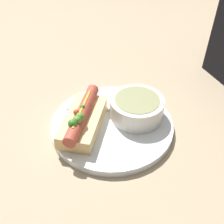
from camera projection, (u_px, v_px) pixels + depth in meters
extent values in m
plane|color=tan|center=(112.00, 127.00, 0.59)|extent=(4.00, 4.00, 0.00)
cylinder|color=white|center=(112.00, 125.00, 0.58)|extent=(0.27, 0.27, 0.02)
cube|color=#E5C17F|center=(83.00, 121.00, 0.56)|extent=(0.17, 0.14, 0.03)
cylinder|color=#B24738|center=(82.00, 113.00, 0.54)|extent=(0.16, 0.11, 0.03)
sphere|color=#518C2D|center=(77.00, 120.00, 0.51)|extent=(0.02, 0.02, 0.02)
sphere|color=#387A28|center=(72.00, 124.00, 0.50)|extent=(0.02, 0.02, 0.02)
sphere|color=#518C2D|center=(80.00, 117.00, 0.51)|extent=(0.02, 0.02, 0.02)
sphere|color=#387A28|center=(82.00, 107.00, 0.54)|extent=(0.01, 0.01, 0.01)
sphere|color=#C63F1E|center=(77.00, 113.00, 0.52)|extent=(0.01, 0.01, 0.01)
cylinder|color=gold|center=(82.00, 108.00, 0.53)|extent=(0.10, 0.07, 0.01)
cylinder|color=silver|center=(137.00, 108.00, 0.58)|extent=(0.12, 0.12, 0.05)
cylinder|color=#8C8E60|center=(137.00, 102.00, 0.57)|extent=(0.10, 0.10, 0.01)
cube|color=#B7B7BC|center=(98.00, 109.00, 0.61)|extent=(0.06, 0.14, 0.00)
ellipsoid|color=#B7B7BC|center=(137.00, 110.00, 0.60)|extent=(0.03, 0.04, 0.01)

